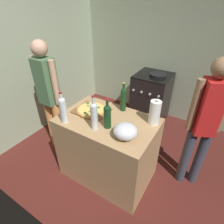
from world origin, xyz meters
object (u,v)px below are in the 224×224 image
object	(u,v)px
wine_bottle_dark	(107,116)
person_in_red	(204,122)
paper_towel_roll	(155,112)
stove	(151,98)
wine_bottle_green	(123,99)
wine_bottle_amber	(63,109)
mixing_bowl	(125,131)
wine_bottle_clear	(94,115)
pizza	(91,109)
person_in_stripes	(49,93)

from	to	relation	value
wine_bottle_dark	person_in_red	xyz separation A→B (m)	(0.87, 0.56, -0.10)
paper_towel_roll	stove	world-z (taller)	paper_towel_roll
wine_bottle_green	wine_bottle_amber	distance (m)	0.71
mixing_bowl	wine_bottle_clear	bearing A→B (deg)	-173.25
mixing_bowl	pizza	bearing A→B (deg)	160.48
mixing_bowl	person_in_stripes	xyz separation A→B (m)	(-1.28, 0.18, -0.00)
wine_bottle_amber	stove	xyz separation A→B (m)	(0.36, 1.80, -0.59)
mixing_bowl	person_in_red	size ratio (longest dim) A/B	0.15
wine_bottle_clear	wine_bottle_dark	size ratio (longest dim) A/B	1.13
person_in_stripes	person_in_red	size ratio (longest dim) A/B	1.02
mixing_bowl	person_in_red	distance (m)	0.88
mixing_bowl	paper_towel_roll	distance (m)	0.41
stove	wine_bottle_amber	bearing A→B (deg)	-101.46
pizza	person_in_stripes	size ratio (longest dim) A/B	0.21
wine_bottle_amber	person_in_red	bearing A→B (deg)	28.71
wine_bottle_green	person_in_red	size ratio (longest dim) A/B	0.22
person_in_stripes	person_in_red	world-z (taller)	person_in_stripes
wine_bottle_green	person_in_stripes	world-z (taller)	person_in_stripes
mixing_bowl	paper_towel_roll	world-z (taller)	paper_towel_roll
person_in_red	pizza	bearing A→B (deg)	-161.34
wine_bottle_clear	wine_bottle_dark	xyz separation A→B (m)	(0.10, 0.09, -0.02)
paper_towel_roll	wine_bottle_amber	size ratio (longest dim) A/B	0.76
mixing_bowl	person_in_stripes	size ratio (longest dim) A/B	0.15
pizza	wine_bottle_dark	bearing A→B (deg)	-24.96
wine_bottle_clear	wine_bottle_amber	world-z (taller)	wine_bottle_clear
paper_towel_roll	wine_bottle_green	world-z (taller)	wine_bottle_green
paper_towel_roll	person_in_stripes	size ratio (longest dim) A/B	0.17
stove	wine_bottle_dark	bearing A→B (deg)	-86.59
stove	wine_bottle_green	bearing A→B (deg)	-86.76
wine_bottle_green	stove	distance (m)	1.37
pizza	wine_bottle_clear	distance (m)	0.37
wine_bottle_clear	stove	xyz separation A→B (m)	(0.01, 1.72, -0.59)
wine_bottle_clear	wine_bottle_amber	distance (m)	0.37
wine_bottle_green	person_in_red	world-z (taller)	person_in_red
pizza	wine_bottle_clear	size ratio (longest dim) A/B	0.91
mixing_bowl	wine_bottle_dark	size ratio (longest dim) A/B	0.71
pizza	person_in_stripes	distance (m)	0.71
mixing_bowl	stove	distance (m)	1.78
paper_towel_roll	person_in_stripes	bearing A→B (deg)	-171.97
wine_bottle_dark	person_in_red	distance (m)	1.04
paper_towel_roll	stove	bearing A→B (deg)	110.53
person_in_red	person_in_stripes	bearing A→B (deg)	-167.19
pizza	person_in_red	size ratio (longest dim) A/B	0.22
pizza	wine_bottle_amber	bearing A→B (deg)	-111.26
pizza	wine_bottle_green	xyz separation A→B (m)	(0.31, 0.23, 0.13)
wine_bottle_amber	person_in_stripes	xyz separation A→B (m)	(-0.58, 0.30, -0.09)
mixing_bowl	wine_bottle_amber	world-z (taller)	wine_bottle_amber
paper_towel_roll	wine_bottle_amber	xyz separation A→B (m)	(-0.85, -0.50, 0.03)
pizza	person_in_stripes	xyz separation A→B (m)	(-0.70, -0.03, 0.04)
pizza	person_in_stripes	world-z (taller)	person_in_stripes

